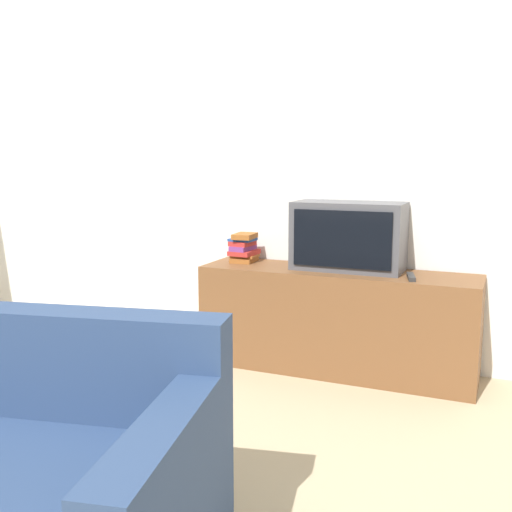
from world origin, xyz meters
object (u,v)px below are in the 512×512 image
(tv_stand, at_px, (336,321))
(book_stack, at_px, (244,248))
(television, at_px, (349,236))
(remote_on_stand, at_px, (411,277))

(tv_stand, xyz_separation_m, book_stack, (-0.66, 0.07, 0.41))
(tv_stand, relative_size, book_stack, 8.04)
(television, bearing_deg, remote_on_stand, -19.18)
(television, bearing_deg, tv_stand, -132.01)
(tv_stand, xyz_separation_m, television, (0.05, 0.06, 0.53))
(remote_on_stand, bearing_deg, television, 160.82)
(tv_stand, bearing_deg, remote_on_stand, -10.48)
(television, height_order, remote_on_stand, television)
(book_stack, relative_size, remote_on_stand, 1.12)
(tv_stand, height_order, book_stack, book_stack)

